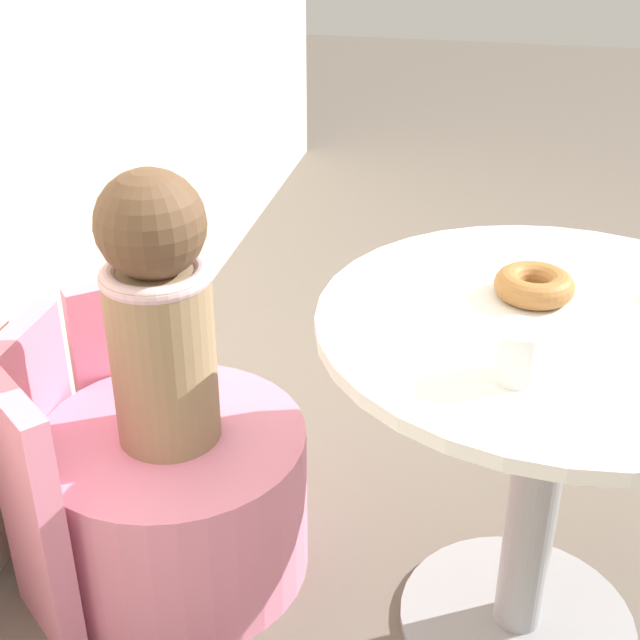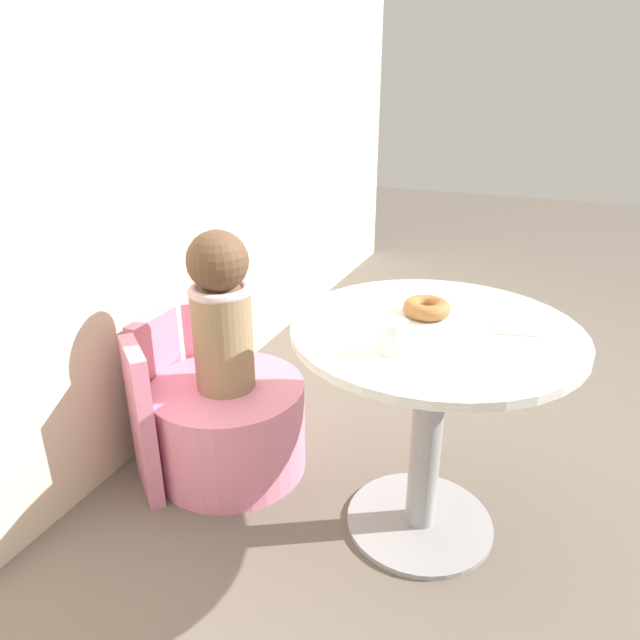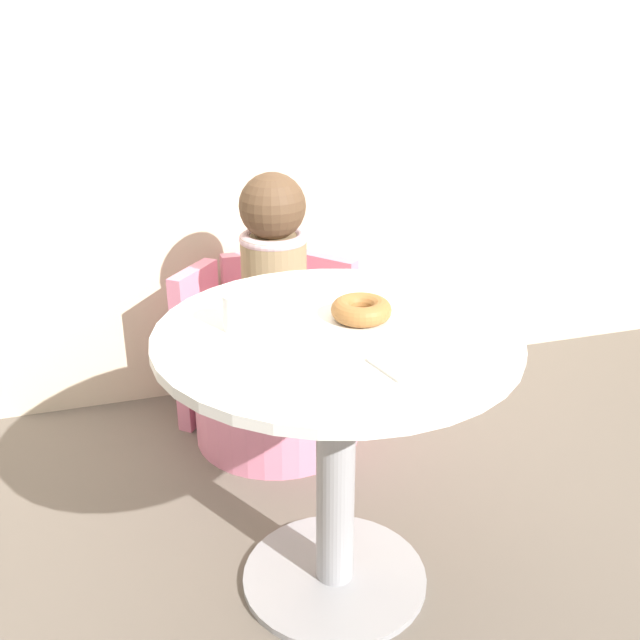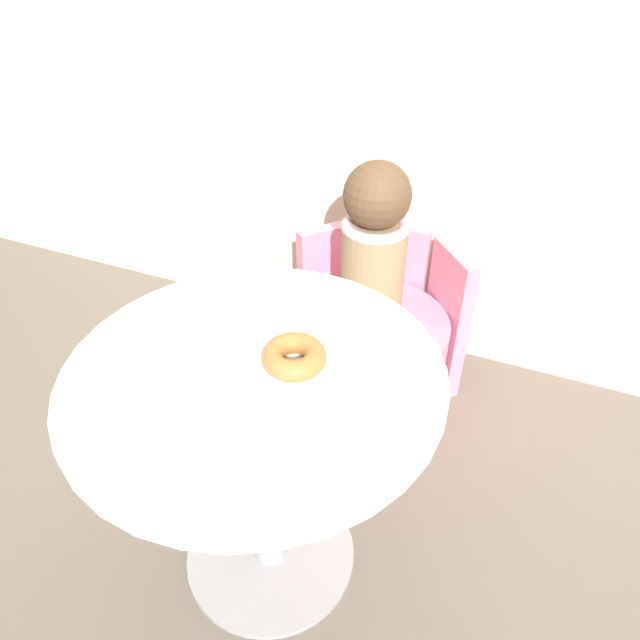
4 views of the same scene
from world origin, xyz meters
TOP-DOWN VIEW (x-y plane):
  - ground_plane at (0.00, 0.00)m, footprint 12.00×12.00m
  - back_wall at (0.00, 1.13)m, footprint 6.00×0.06m
  - round_table at (0.06, 0.00)m, footprint 0.81×0.81m
  - tub_chair at (0.09, 0.72)m, footprint 0.55×0.55m
  - booth_backrest at (0.09, 0.95)m, footprint 0.65×0.24m
  - child_figure at (0.09, 0.72)m, footprint 0.21×0.21m
  - donut at (0.13, 0.04)m, footprint 0.14×0.14m
  - cup at (-0.14, 0.07)m, footprint 0.08×0.08m
  - paper_napkin at (0.14, -0.20)m, footprint 0.14×0.14m

SIDE VIEW (x-z plane):
  - ground_plane at x=0.00m, z-range 0.00..0.00m
  - tub_chair at x=0.09m, z-range 0.00..0.34m
  - booth_backrest at x=0.09m, z-range 0.00..0.55m
  - round_table at x=0.06m, z-range 0.16..0.86m
  - child_figure at x=0.09m, z-range 0.35..0.90m
  - paper_napkin at x=0.14m, z-range 0.70..0.71m
  - donut at x=0.13m, z-range 0.70..0.75m
  - cup at x=-0.14m, z-range 0.70..0.78m
  - back_wall at x=0.00m, z-range 0.00..2.40m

